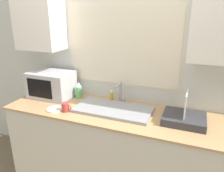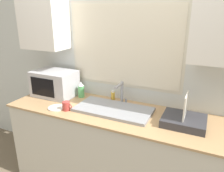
{
  "view_description": "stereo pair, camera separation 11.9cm",
  "coord_description": "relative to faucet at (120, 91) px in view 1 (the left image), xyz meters",
  "views": [
    {
      "loc": [
        0.76,
        -1.56,
        1.89
      ],
      "look_at": [
        0.03,
        0.3,
        1.21
      ],
      "focal_mm": 35.0,
      "sensor_mm": 36.0,
      "label": 1
    },
    {
      "loc": [
        0.87,
        -1.52,
        1.89
      ],
      "look_at": [
        0.03,
        0.3,
        1.21
      ],
      "focal_mm": 35.0,
      "sensor_mm": 36.0,
      "label": 2
    }
  ],
  "objects": [
    {
      "name": "sink_basin",
      "position": [
        -0.0,
        -0.2,
        -0.14
      ],
      "size": [
        0.78,
        0.39,
        0.03
      ],
      "color": "gray",
      "rests_on": "countertop"
    },
    {
      "name": "small_plate",
      "position": [
        -0.57,
        -0.39,
        -0.14
      ],
      "size": [
        0.18,
        0.18,
        0.01
      ],
      "color": "silver",
      "rests_on": "countertop"
    },
    {
      "name": "mug_near_sink",
      "position": [
        -0.45,
        -0.39,
        -0.1
      ],
      "size": [
        0.11,
        0.08,
        0.09
      ],
      "color": "#A53833",
      "rests_on": "countertop"
    },
    {
      "name": "spray_bottle",
      "position": [
        -0.51,
        -0.01,
        -0.06
      ],
      "size": [
        0.07,
        0.07,
        0.19
      ],
      "color": "#59B266",
      "rests_on": "countertop"
    },
    {
      "name": "soap_bottle",
      "position": [
        -0.12,
        0.04,
        -0.09
      ],
      "size": [
        0.04,
        0.04,
        0.13
      ],
      "color": "gold",
      "rests_on": "countertop"
    },
    {
      "name": "faucet",
      "position": [
        0.0,
        0.0,
        0.0
      ],
      "size": [
        0.08,
        0.2,
        0.25
      ],
      "color": "#99999E",
      "rests_on": "countertop"
    },
    {
      "name": "countertop",
      "position": [
        -0.03,
        -0.2,
        -0.61
      ],
      "size": [
        2.21,
        0.7,
        0.93
      ],
      "color": "beige",
      "rests_on": "ground_plane"
    },
    {
      "name": "dish_rack",
      "position": [
        0.69,
        -0.19,
        -0.11
      ],
      "size": [
        0.38,
        0.32,
        0.29
      ],
      "color": "#333338",
      "rests_on": "countertop"
    },
    {
      "name": "microwave",
      "position": [
        -0.83,
        -0.09,
        0.0
      ],
      "size": [
        0.49,
        0.34,
        0.3
      ],
      "color": "#B2B2B7",
      "rests_on": "countertop"
    },
    {
      "name": "wall_back",
      "position": [
        -0.03,
        0.13,
        0.33
      ],
      "size": [
        6.0,
        0.38,
        2.6
      ],
      "color": "silver",
      "rests_on": "ground_plane"
    }
  ]
}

